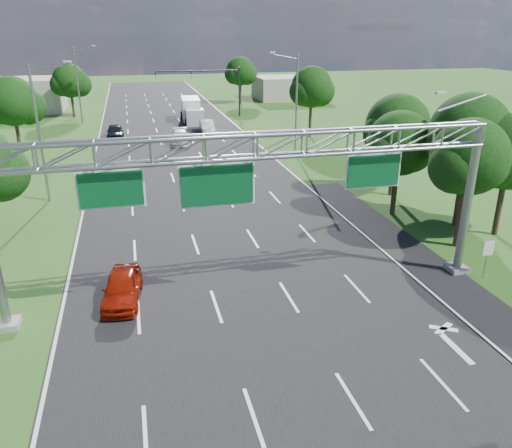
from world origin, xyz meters
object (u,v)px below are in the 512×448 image
object	(u,v)px
regulatory_sign	(488,252)
box_truck	(192,111)
sign_gantry	(257,159)
traffic_signal	(215,81)
red_coupe	(122,288)

from	to	relation	value
regulatory_sign	box_truck	world-z (taller)	box_truck
sign_gantry	traffic_signal	size ratio (longest dim) A/B	1.92
sign_gantry	regulatory_sign	size ratio (longest dim) A/B	11.19
sign_gantry	regulatory_sign	xyz separation A→B (m)	(12.07, -1.02, -5.38)
box_truck	sign_gantry	bearing A→B (deg)	-89.59
sign_gantry	red_coupe	distance (m)	8.96
regulatory_sign	red_coupe	size ratio (longest dim) A/B	0.50
red_coupe	box_truck	bearing A→B (deg)	85.55
traffic_signal	sign_gantry	bearing A→B (deg)	-97.68
regulatory_sign	box_truck	bearing A→B (deg)	99.91
sign_gantry	traffic_signal	xyz separation A→B (m)	(7.15, 53.00, -1.72)
traffic_signal	box_truck	bearing A→B (deg)	-143.91
regulatory_sign	traffic_signal	xyz separation A→B (m)	(-4.92, 54.02, 3.66)
red_coupe	sign_gantry	bearing A→B (deg)	-3.52
sign_gantry	traffic_signal	world-z (taller)	sign_gantry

